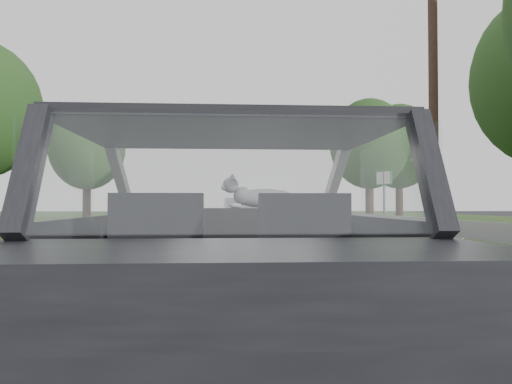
{
  "coord_description": "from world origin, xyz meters",
  "views": [
    {
      "loc": [
        -0.04,
        -3.11,
        1.03
      ],
      "look_at": [
        0.2,
        0.56,
        1.12
      ],
      "focal_mm": 35.0,
      "sensor_mm": 36.0,
      "label": 1
    }
  ],
  "objects": [
    {
      "name": "steering_wheel",
      "position": [
        -0.4,
        0.33,
        0.92
      ],
      "size": [
        0.36,
        0.36,
        0.04
      ],
      "primitive_type": "torus",
      "color": "black",
      "rests_on": "dashboard"
    },
    {
      "name": "other_car",
      "position": [
        0.79,
        24.27,
        0.68
      ],
      "size": [
        1.84,
        4.23,
        1.37
      ],
      "primitive_type": "imported",
      "rotation": [
        0.0,
        0.0,
        0.05
      ],
      "color": "silver",
      "rests_on": "ground"
    },
    {
      "name": "tree_3",
      "position": [
        12.38,
        31.36,
        3.95
      ],
      "size": [
        6.62,
        6.62,
        7.9
      ],
      "primitive_type": null,
      "rotation": [
        0.0,
        0.0,
        -0.33
      ],
      "color": "#24401E",
      "rests_on": "ground"
    },
    {
      "name": "tree_2",
      "position": [
        8.84,
        26.65,
        3.63
      ],
      "size": [
        6.28,
        6.28,
        7.26
      ],
      "primitive_type": null,
      "rotation": [
        0.0,
        0.0,
        -0.4
      ],
      "color": "#24401E",
      "rests_on": "ground"
    },
    {
      "name": "highway_sign",
      "position": [
        6.36,
        16.37,
        1.18
      ],
      "size": [
        0.4,
        0.92,
        2.37
      ],
      "primitive_type": "cube",
      "rotation": [
        0.0,
        0.0,
        0.34
      ],
      "color": "#0E5D1B",
      "rests_on": "ground"
    },
    {
      "name": "dashboard",
      "position": [
        0.0,
        0.62,
        0.85
      ],
      "size": [
        1.58,
        0.45,
        0.3
      ],
      "primitive_type": "cube",
      "color": "black",
      "rests_on": "subject_car"
    },
    {
      "name": "guardrail",
      "position": [
        4.3,
        10.0,
        0.58
      ],
      "size": [
        0.05,
        90.0,
        0.32
      ],
      "primitive_type": "cube",
      "color": "#A2A2A2",
      "rests_on": "ground"
    },
    {
      "name": "cat",
      "position": [
        0.27,
        0.65,
        1.08
      ],
      "size": [
        0.59,
        0.25,
        0.26
      ],
      "primitive_type": "ellipsoid",
      "rotation": [
        0.0,
        0.0,
        0.14
      ],
      "color": "slate",
      "rests_on": "dashboard"
    },
    {
      "name": "tree_6",
      "position": [
        -8.58,
        28.72,
        3.57
      ],
      "size": [
        6.05,
        6.05,
        7.14
      ],
      "primitive_type": null,
      "rotation": [
        0.0,
        0.0,
        0.35
      ],
      "color": "#24401E",
      "rests_on": "ground"
    },
    {
      "name": "ground",
      "position": [
        0.0,
        0.0,
        0.0
      ],
      "size": [
        140.0,
        140.0,
        0.0
      ],
      "primitive_type": "plane",
      "color": "black",
      "rests_on": "ground"
    },
    {
      "name": "utility_pole",
      "position": [
        5.96,
        10.72,
        4.09
      ],
      "size": [
        0.31,
        0.31,
        8.18
      ],
      "primitive_type": "cylinder",
      "rotation": [
        0.0,
        0.0,
        0.17
      ],
      "color": "#4F382D",
      "rests_on": "ground"
    },
    {
      "name": "subject_car",
      "position": [
        0.0,
        0.0,
        0.72
      ],
      "size": [
        1.8,
        4.0,
        1.45
      ],
      "primitive_type": "cube",
      "color": "black",
      "rests_on": "ground"
    },
    {
      "name": "passenger_seat",
      "position": [
        0.4,
        -0.29,
        0.88
      ],
      "size": [
        0.5,
        0.72,
        0.42
      ],
      "primitive_type": "cube",
      "color": "black",
      "rests_on": "subject_car"
    },
    {
      "name": "driver_seat",
      "position": [
        -0.4,
        -0.29,
        0.88
      ],
      "size": [
        0.5,
        0.72,
        0.42
      ],
      "primitive_type": "cube",
      "color": "black",
      "rests_on": "subject_car"
    }
  ]
}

